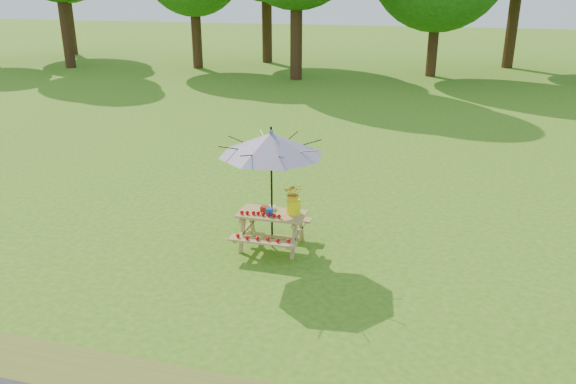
# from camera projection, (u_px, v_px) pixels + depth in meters

# --- Properties ---
(ground) EXTENTS (120.00, 120.00, 0.00)m
(ground) POSITION_uv_depth(u_px,v_px,m) (198.00, 276.00, 9.25)
(ground) COLOR #397015
(ground) RESTS_ON ground
(picnic_table) EXTENTS (1.20, 1.32, 0.67)m
(picnic_table) POSITION_uv_depth(u_px,v_px,m) (272.00, 230.00, 10.16)
(picnic_table) COLOR #A5784A
(picnic_table) RESTS_ON ground
(patio_umbrella) EXTENTS (2.26, 2.26, 2.25)m
(patio_umbrella) POSITION_uv_depth(u_px,v_px,m) (271.00, 144.00, 9.60)
(patio_umbrella) COLOR black
(patio_umbrella) RESTS_ON ground
(produce_bins) EXTENTS (0.27, 0.39, 0.13)m
(produce_bins) POSITION_uv_depth(u_px,v_px,m) (268.00, 210.00, 10.05)
(produce_bins) COLOR #AC200D
(produce_bins) RESTS_ON picnic_table
(tomatoes_row) EXTENTS (0.77, 0.13, 0.07)m
(tomatoes_row) POSITION_uv_depth(u_px,v_px,m) (261.00, 214.00, 9.91)
(tomatoes_row) COLOR #BF060A
(tomatoes_row) RESTS_ON picnic_table
(flower_bucket) EXTENTS (0.40, 0.36, 0.57)m
(flower_bucket) POSITION_uv_depth(u_px,v_px,m) (294.00, 197.00, 9.92)
(flower_bucket) COLOR #FFFD0D
(flower_bucket) RESTS_ON picnic_table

